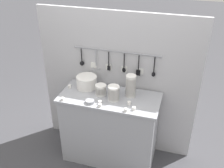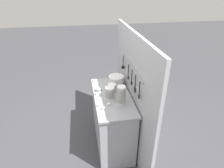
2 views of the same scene
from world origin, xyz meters
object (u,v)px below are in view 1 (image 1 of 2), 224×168
(bowl_stack_wide_centre, at_px, (114,93))
(bowl_stack_back_corner, at_px, (131,86))
(cup_front_left, at_px, (70,86))
(cup_mid_row, at_px, (134,109))
(cup_edge_near, at_px, (126,110))
(cup_beside_plates, at_px, (129,103))
(cup_back_right, at_px, (100,102))
(plate_stack, at_px, (87,82))
(cup_by_caddy, at_px, (100,105))
(bowl_stack_tall_left, at_px, (101,90))
(cup_front_right, at_px, (62,99))
(steel_mixing_bowl, at_px, (90,102))

(bowl_stack_wide_centre, bearing_deg, bowl_stack_back_corner, 38.75)
(cup_front_left, bearing_deg, cup_mid_row, -15.07)
(cup_edge_near, relative_size, cup_beside_plates, 1.00)
(cup_front_left, bearing_deg, cup_back_right, -25.30)
(cup_edge_near, xyz_separation_m, cup_back_right, (-0.31, 0.06, 0.00))
(plate_stack, xyz_separation_m, cup_edge_near, (0.57, -0.35, -0.06))
(cup_by_caddy, bearing_deg, cup_front_left, 150.33)
(cup_mid_row, bearing_deg, bowl_stack_back_corner, 110.92)
(bowl_stack_tall_left, height_order, cup_beside_plates, bowl_stack_tall_left)
(bowl_stack_tall_left, distance_m, cup_mid_row, 0.48)
(cup_edge_near, distance_m, cup_back_right, 0.31)
(cup_front_left, distance_m, cup_back_right, 0.51)
(cup_mid_row, bearing_deg, plate_stack, 155.28)
(cup_front_right, relative_size, cup_back_right, 1.00)
(cup_by_caddy, bearing_deg, steel_mixing_bowl, 163.48)
(plate_stack, height_order, cup_edge_near, plate_stack)
(bowl_stack_wide_centre, xyz_separation_m, cup_mid_row, (0.26, -0.13, -0.07))
(cup_front_right, bearing_deg, cup_beside_plates, 10.55)
(bowl_stack_tall_left, bearing_deg, steel_mixing_bowl, -105.79)
(bowl_stack_tall_left, height_order, plate_stack, plate_stack)
(plate_stack, bearing_deg, bowl_stack_wide_centre, -23.26)
(bowl_stack_wide_centre, xyz_separation_m, cup_edge_near, (0.18, -0.18, -0.07))
(bowl_stack_wide_centre, bearing_deg, cup_beside_plates, -13.51)
(bowl_stack_tall_left, distance_m, plate_stack, 0.24)
(bowl_stack_back_corner, height_order, cup_by_caddy, bowl_stack_back_corner)
(cup_front_right, xyz_separation_m, cup_by_caddy, (0.44, 0.00, 0.00))
(cup_front_right, distance_m, cup_beside_plates, 0.75)
(bowl_stack_tall_left, relative_size, cup_front_left, 3.32)
(steel_mixing_bowl, height_order, cup_by_caddy, cup_by_caddy)
(bowl_stack_wide_centre, xyz_separation_m, cup_front_left, (-0.58, 0.09, -0.07))
(cup_mid_row, bearing_deg, steel_mixing_bowl, -179.09)
(bowl_stack_tall_left, relative_size, cup_by_caddy, 3.32)
(bowl_stack_back_corner, relative_size, plate_stack, 1.08)
(bowl_stack_tall_left, relative_size, plate_stack, 0.51)
(cup_mid_row, xyz_separation_m, cup_beside_plates, (-0.07, 0.09, 0.00))
(plate_stack, bearing_deg, cup_mid_row, -24.72)
(plate_stack, xyz_separation_m, cup_beside_plates, (0.58, -0.21, -0.06))
(bowl_stack_tall_left, relative_size, cup_front_right, 3.32)
(cup_back_right, relative_size, cup_mid_row, 1.00)
(bowl_stack_back_corner, distance_m, cup_by_caddy, 0.42)
(plate_stack, relative_size, cup_front_left, 6.47)
(plate_stack, distance_m, cup_front_right, 0.39)
(cup_back_right, distance_m, cup_by_caddy, 0.06)
(cup_beside_plates, bearing_deg, cup_by_caddy, -155.59)
(cup_beside_plates, bearing_deg, cup_back_right, -165.92)
(cup_edge_near, height_order, cup_mid_row, same)
(bowl_stack_tall_left, xyz_separation_m, cup_front_left, (-0.41, 0.03, -0.04))
(bowl_stack_wide_centre, height_order, plate_stack, bowl_stack_wide_centre)
(bowl_stack_tall_left, xyz_separation_m, bowl_stack_wide_centre, (0.17, -0.06, 0.02))
(cup_front_right, relative_size, cup_by_caddy, 1.00)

